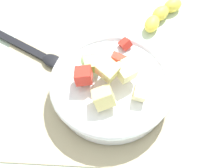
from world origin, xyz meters
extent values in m
plane|color=silver|center=(0.00, 0.00, 0.00)|extent=(2.40, 2.40, 0.00)
cube|color=tan|center=(0.00, 0.00, 0.00)|extent=(0.50, 0.32, 0.01)
cylinder|color=white|center=(-0.01, -0.01, 0.03)|extent=(0.25, 0.25, 0.05)
torus|color=white|center=(-0.01, -0.01, 0.05)|extent=(0.27, 0.27, 0.02)
cube|color=#8CB74C|center=(0.03, -0.03, 0.08)|extent=(0.05, 0.04, 0.03)
cube|color=red|center=(0.04, 0.00, 0.08)|extent=(0.04, 0.04, 0.04)
cube|color=#E5D684|center=(0.00, 0.05, 0.08)|extent=(0.05, 0.05, 0.05)
cube|color=#BC3828|center=(-0.02, -0.03, 0.09)|extent=(0.04, 0.04, 0.04)
cube|color=#E5D684|center=(-0.01, -0.01, 0.10)|extent=(0.05, 0.06, 0.04)
cube|color=red|center=(-0.04, -0.10, 0.06)|extent=(0.04, 0.04, 0.03)
cube|color=beige|center=(-0.04, -0.01, 0.09)|extent=(0.05, 0.06, 0.04)
cube|color=beige|center=(-0.07, 0.03, 0.07)|extent=(0.03, 0.04, 0.03)
ellipsoid|color=black|center=(0.13, -0.09, 0.01)|extent=(0.07, 0.06, 0.01)
cube|color=black|center=(0.23, -0.14, 0.01)|extent=(0.17, 0.10, 0.01)
ellipsoid|color=yellow|center=(-0.16, -0.29, 0.02)|extent=(0.07, 0.06, 0.04)
ellipsoid|color=yellow|center=(-0.13, -0.26, 0.02)|extent=(0.06, 0.07, 0.04)
ellipsoid|color=yellow|center=(-0.11, -0.22, 0.02)|extent=(0.05, 0.06, 0.04)
camera|label=1|loc=(-0.03, 0.33, 0.58)|focal=47.20mm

